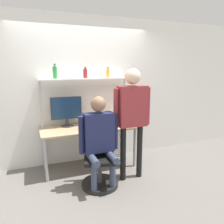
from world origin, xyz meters
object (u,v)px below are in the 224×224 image
at_px(cell_phone, 106,128).
at_px(laptop, 91,125).
at_px(office_chair, 100,167).
at_px(person_standing, 132,110).
at_px(bottle_amber, 108,73).
at_px(person_seated, 99,135).
at_px(bottle_green, 55,72).
at_px(bottle_red, 85,73).
at_px(monitor, 66,110).

bearing_deg(cell_phone, laptop, 175.18).
bearing_deg(office_chair, person_standing, 1.19).
height_order(cell_phone, bottle_amber, bottle_amber).
distance_m(person_seated, bottle_green, 1.35).
xyz_separation_m(office_chair, bottle_red, (0.03, 0.86, 1.40)).
xyz_separation_m(laptop, person_seated, (-0.03, -0.57, 0.00)).
relative_size(monitor, cell_phone, 3.61).
xyz_separation_m(person_standing, bottle_red, (-0.51, 0.85, 0.53)).
relative_size(office_chair, person_standing, 0.52).
xyz_separation_m(bottle_green, bottle_red, (0.52, 0.00, -0.02)).
xyz_separation_m(monitor, cell_phone, (0.60, -0.35, -0.29)).
height_order(monitor, laptop, monitor).
distance_m(person_standing, bottle_green, 1.45).
height_order(monitor, bottle_amber, bottle_amber).
distance_m(office_chair, bottle_amber, 1.70).
distance_m(cell_phone, person_seated, 0.62).
bearing_deg(laptop, bottle_amber, 37.63).
bearing_deg(person_standing, monitor, 135.84).
bearing_deg(bottle_amber, office_chair, -117.94).
xyz_separation_m(person_seated, bottle_red, (0.04, 0.91, 0.86)).
xyz_separation_m(person_seated, bottle_green, (-0.48, 0.91, 0.88)).
height_order(laptop, bottle_green, bottle_green).
bearing_deg(cell_phone, office_chair, -119.05).
relative_size(laptop, cell_phone, 2.00).
bearing_deg(cell_phone, bottle_red, 124.18).
height_order(person_standing, bottle_green, bottle_green).
relative_size(person_standing, bottle_green, 7.19).
distance_m(monitor, bottle_amber, 1.01).
relative_size(monitor, person_standing, 0.31).
xyz_separation_m(person_standing, bottle_amber, (-0.09, 0.85, 0.53)).
bearing_deg(person_seated, monitor, 109.36).
relative_size(monitor, laptop, 1.81).
relative_size(cell_phone, bottle_amber, 0.80).
bearing_deg(person_seated, person_standing, 5.62).
bearing_deg(bottle_amber, monitor, -179.53).
bearing_deg(monitor, person_standing, -44.16).
distance_m(monitor, person_standing, 1.22).
height_order(cell_phone, person_seated, person_seated).
bearing_deg(cell_phone, monitor, 149.64).
bearing_deg(person_standing, person_seated, -174.38).
xyz_separation_m(laptop, bottle_amber, (0.44, 0.34, 0.86)).
xyz_separation_m(office_chair, person_standing, (0.54, 0.01, 0.86)).
bearing_deg(bottle_red, monitor, -178.97).
height_order(monitor, person_seated, person_seated).
xyz_separation_m(office_chair, person_seated, (-0.01, -0.04, 0.53)).
distance_m(cell_phone, person_standing, 0.68).
distance_m(bottle_green, bottle_red, 0.52).
distance_m(office_chair, person_seated, 0.54).
bearing_deg(bottle_amber, bottle_green, 180.00).
height_order(laptop, office_chair, laptop).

